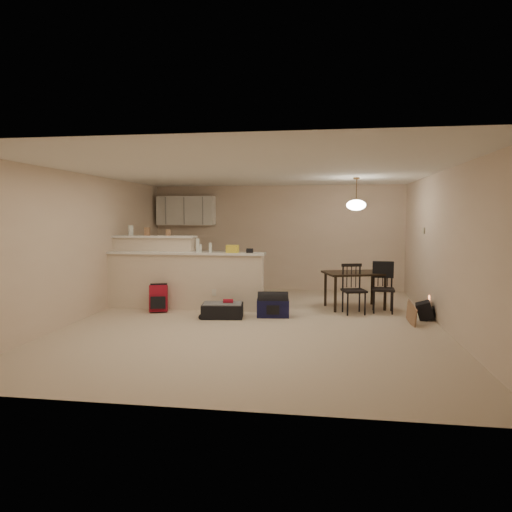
% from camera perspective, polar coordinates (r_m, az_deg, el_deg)
% --- Properties ---
extents(room, '(7.00, 7.02, 2.50)m').
position_cam_1_polar(room, '(7.55, -0.02, 1.04)').
color(room, beige).
rests_on(room, ground).
extents(breakfast_bar, '(3.08, 0.58, 1.39)m').
position_cam_1_polar(breakfast_bar, '(8.97, -10.28, -2.52)').
color(breakfast_bar, beige).
rests_on(breakfast_bar, ground).
extents(upper_cabinets, '(1.40, 0.34, 0.70)m').
position_cam_1_polar(upper_cabinets, '(11.26, -8.73, 5.62)').
color(upper_cabinets, white).
rests_on(upper_cabinets, room).
extents(kitchen_counter, '(1.80, 0.60, 0.90)m').
position_cam_1_polar(kitchen_counter, '(11.16, -7.84, -1.83)').
color(kitchen_counter, white).
rests_on(kitchen_counter, ground).
extents(thermostat, '(0.02, 0.12, 0.12)m').
position_cam_1_polar(thermostat, '(9.20, 20.22, 3.01)').
color(thermostat, beige).
rests_on(thermostat, room).
extents(jar, '(0.10, 0.10, 0.20)m').
position_cam_1_polar(jar, '(9.36, -15.39, 3.11)').
color(jar, silver).
rests_on(jar, breakfast_bar).
extents(cereal_box, '(0.10, 0.07, 0.16)m').
position_cam_1_polar(cereal_box, '(9.23, -13.44, 3.00)').
color(cereal_box, '#9D7251').
rests_on(cereal_box, breakfast_bar).
extents(small_box, '(0.08, 0.06, 0.12)m').
position_cam_1_polar(small_box, '(9.08, -10.91, 2.89)').
color(small_box, '#9D7251').
rests_on(small_box, breakfast_bar).
extents(bottle_a, '(0.07, 0.07, 0.26)m').
position_cam_1_polar(bottle_a, '(8.69, -7.32, 1.33)').
color(bottle_a, silver).
rests_on(bottle_a, breakfast_bar).
extents(bottle_b, '(0.06, 0.06, 0.18)m').
position_cam_1_polar(bottle_b, '(8.63, -5.73, 1.05)').
color(bottle_b, silver).
rests_on(bottle_b, breakfast_bar).
extents(bag_lump, '(0.22, 0.18, 0.14)m').
position_cam_1_polar(bag_lump, '(8.53, -2.96, 0.89)').
color(bag_lump, '#9D7251').
rests_on(bag_lump, breakfast_bar).
extents(pouch, '(0.12, 0.10, 0.08)m').
position_cam_1_polar(pouch, '(8.48, -0.79, 0.67)').
color(pouch, '#9D7251').
rests_on(pouch, breakfast_bar).
extents(extra_item_x, '(0.06, 0.06, 0.15)m').
position_cam_1_polar(extra_item_x, '(8.68, -6.99, 0.97)').
color(extra_item_x, silver).
rests_on(extra_item_x, breakfast_bar).
extents(dining_table, '(1.29, 1.05, 0.70)m').
position_cam_1_polar(dining_table, '(8.95, 12.24, -2.52)').
color(dining_table, black).
rests_on(dining_table, ground).
extents(pendant_lamp, '(0.36, 0.36, 0.62)m').
position_cam_1_polar(pendant_lamp, '(8.88, 12.41, 6.30)').
color(pendant_lamp, brown).
rests_on(pendant_lamp, room).
extents(dining_chair_near, '(0.48, 0.46, 0.90)m').
position_cam_1_polar(dining_chair_near, '(8.46, 12.14, -4.08)').
color(dining_chair_near, black).
rests_on(dining_chair_near, ground).
extents(dining_chair_far, '(0.43, 0.41, 0.91)m').
position_cam_1_polar(dining_chair_far, '(8.71, 15.60, -3.87)').
color(dining_chair_far, black).
rests_on(dining_chair_far, ground).
extents(suitcase, '(0.76, 0.54, 0.24)m').
position_cam_1_polar(suitcase, '(8.07, -4.20, -6.82)').
color(suitcase, black).
rests_on(suitcase, ground).
extents(red_backpack, '(0.37, 0.29, 0.49)m').
position_cam_1_polar(red_backpack, '(8.68, -12.08, -5.22)').
color(red_backpack, maroon).
rests_on(red_backpack, ground).
extents(navy_duffel, '(0.59, 0.37, 0.31)m').
position_cam_1_polar(navy_duffel, '(8.10, 2.13, -6.53)').
color(navy_duffel, '#111237').
rests_on(navy_duffel, ground).
extents(black_daypack, '(0.30, 0.37, 0.30)m').
position_cam_1_polar(black_daypack, '(8.41, 20.36, -6.44)').
color(black_daypack, black).
rests_on(black_daypack, ground).
extents(cardboard_sheet, '(0.08, 0.45, 0.35)m').
position_cam_1_polar(cardboard_sheet, '(7.93, 18.86, -6.90)').
color(cardboard_sheet, '#9D7251').
rests_on(cardboard_sheet, ground).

